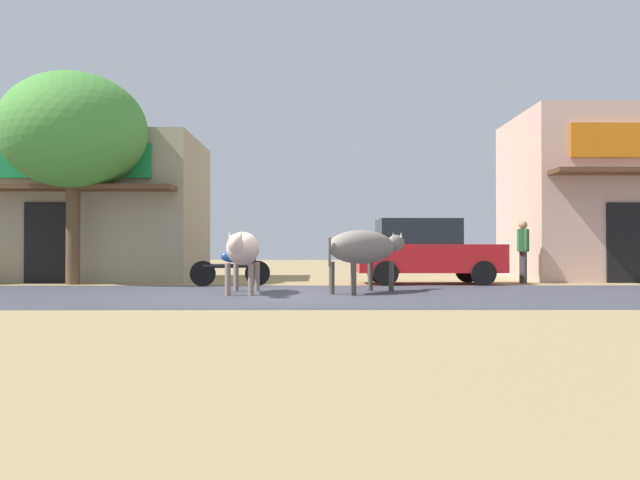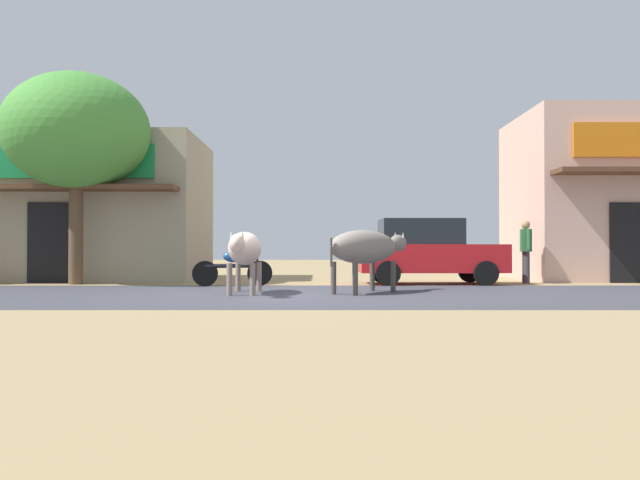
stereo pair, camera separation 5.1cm
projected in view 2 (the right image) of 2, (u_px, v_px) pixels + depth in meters
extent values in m
plane|color=tan|center=(274.00, 295.00, 13.09)|extent=(80.00, 80.00, 0.00)
cube|color=#40414B|center=(274.00, 295.00, 13.09)|extent=(72.00, 6.50, 0.00)
cube|color=tan|center=(59.00, 210.00, 19.82)|extent=(8.23, 4.46, 4.07)
cube|color=#198C4C|center=(25.00, 161.00, 17.55)|extent=(6.59, 0.10, 0.90)
cube|color=brown|center=(18.00, 188.00, 17.15)|extent=(7.90, 0.90, 0.12)
cube|color=black|center=(46.00, 243.00, 17.55)|extent=(1.10, 0.06, 2.10)
cube|color=black|center=(629.00, 243.00, 17.60)|extent=(1.10, 0.06, 2.10)
cylinder|color=brown|center=(74.00, 231.00, 16.94)|extent=(0.35, 0.35, 2.66)
ellipsoid|color=#489539|center=(74.00, 131.00, 16.97)|extent=(3.65, 3.65, 2.92)
cube|color=red|center=(429.00, 258.00, 17.11)|extent=(3.67, 1.69, 0.70)
cube|color=#1E2328|center=(418.00, 232.00, 17.11)|extent=(2.03, 1.53, 0.64)
cylinder|color=black|center=(468.00, 271.00, 17.94)|extent=(0.60, 0.19, 0.60)
cylinder|color=black|center=(484.00, 273.00, 16.32)|extent=(0.60, 0.19, 0.60)
cylinder|color=black|center=(379.00, 271.00, 17.89)|extent=(0.60, 0.19, 0.60)
cylinder|color=black|center=(386.00, 273.00, 16.27)|extent=(0.60, 0.19, 0.60)
cylinder|color=black|center=(258.00, 273.00, 16.35)|extent=(0.60, 0.25, 0.61)
cylinder|color=black|center=(203.00, 274.00, 15.97)|extent=(0.60, 0.25, 0.61)
cylinder|color=black|center=(231.00, 266.00, 16.17)|extent=(1.29, 0.47, 0.10)
ellipsoid|color=#1E4C99|center=(233.00, 257.00, 16.18)|extent=(0.61, 0.39, 0.28)
cylinder|color=black|center=(255.00, 254.00, 16.34)|extent=(0.06, 0.06, 0.60)
ellipsoid|color=beige|center=(243.00, 248.00, 13.48)|extent=(0.63, 2.05, 0.66)
ellipsoid|color=beige|center=(235.00, 244.00, 12.21)|extent=(0.28, 0.56, 0.36)
cone|color=beige|center=(240.00, 234.00, 12.16)|extent=(0.06, 0.06, 0.12)
cone|color=beige|center=(229.00, 234.00, 12.16)|extent=(0.06, 0.06, 0.12)
cylinder|color=gray|center=(251.00, 279.00, 12.81)|extent=(0.11, 0.11, 0.62)
cylinder|color=gray|center=(227.00, 279.00, 12.81)|extent=(0.11, 0.11, 0.62)
cylinder|color=gray|center=(257.00, 277.00, 14.14)|extent=(0.11, 0.11, 0.62)
cylinder|color=gray|center=(236.00, 277.00, 14.14)|extent=(0.11, 0.11, 0.62)
cylinder|color=gray|center=(249.00, 253.00, 14.56)|extent=(0.05, 0.05, 0.53)
ellipsoid|color=gray|center=(362.00, 247.00, 13.61)|extent=(1.88, 2.12, 0.68)
ellipsoid|color=gray|center=(396.00, 243.00, 14.64)|extent=(0.56, 0.61, 0.36)
cone|color=beige|center=(393.00, 235.00, 14.74)|extent=(0.06, 0.06, 0.12)
cone|color=beige|center=(401.00, 235.00, 14.62)|extent=(0.06, 0.06, 0.12)
cylinder|color=#4E4740|center=(370.00, 276.00, 14.30)|extent=(0.11, 0.11, 0.64)
cylinder|color=#4E4740|center=(391.00, 276.00, 13.98)|extent=(0.11, 0.11, 0.64)
cylinder|color=#4E4740|center=(331.00, 278.00, 13.21)|extent=(0.11, 0.11, 0.64)
cylinder|color=#4E4740|center=(353.00, 279.00, 12.90)|extent=(0.11, 0.11, 0.64)
cylinder|color=#4E4740|center=(329.00, 252.00, 12.73)|extent=(0.05, 0.05, 0.54)
cylinder|color=#3F3F47|center=(523.00, 267.00, 17.52)|extent=(0.14, 0.14, 0.82)
cylinder|color=#3F3F47|center=(525.00, 268.00, 17.34)|extent=(0.14, 0.14, 0.82)
cube|color=#33723F|center=(524.00, 240.00, 17.44)|extent=(0.33, 0.44, 0.58)
sphere|color=tan|center=(524.00, 225.00, 17.44)|extent=(0.22, 0.22, 0.22)
cylinder|color=#33723F|center=(521.00, 239.00, 17.70)|extent=(0.09, 0.09, 0.52)
cylinder|color=#33723F|center=(527.00, 239.00, 17.18)|extent=(0.09, 0.09, 0.52)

